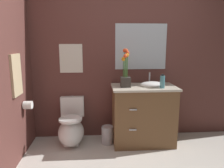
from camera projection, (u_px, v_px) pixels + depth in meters
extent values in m
cube|color=brown|center=(139.00, 60.00, 3.34)|extent=(4.61, 0.05, 2.50)
ellipsoid|color=white|center=(71.00, 132.00, 3.13)|extent=(0.38, 0.48, 0.40)
cube|color=white|center=(72.00, 138.00, 3.20)|extent=(0.22, 0.26, 0.18)
cube|color=white|center=(73.00, 106.00, 3.35)|extent=(0.36, 0.13, 0.32)
cylinder|color=white|center=(70.00, 119.00, 3.07)|extent=(0.34, 0.34, 0.03)
cylinder|color=#B7B7BC|center=(72.00, 96.00, 3.32)|extent=(0.04, 0.04, 0.02)
cube|color=brown|center=(143.00, 116.00, 3.18)|extent=(0.90, 0.52, 0.85)
cube|color=beige|center=(144.00, 87.00, 3.10)|extent=(0.94, 0.56, 0.03)
ellipsoid|color=white|center=(152.00, 85.00, 3.10)|extent=(0.36, 0.26, 0.10)
cylinder|color=#B7B7BC|center=(149.00, 78.00, 3.24)|extent=(0.02, 0.02, 0.18)
cube|color=#B7B7BC|center=(133.00, 110.00, 2.87)|extent=(0.10, 0.02, 0.02)
cube|color=#B7B7BC|center=(133.00, 130.00, 2.92)|extent=(0.10, 0.02, 0.02)
cube|color=#38332D|center=(125.00, 82.00, 3.04)|extent=(0.14, 0.14, 0.14)
cylinder|color=#386B2D|center=(127.00, 65.00, 2.99)|extent=(0.01, 0.01, 0.35)
sphere|color=#EA4C23|center=(128.00, 53.00, 2.95)|extent=(0.06, 0.06, 0.06)
cylinder|color=#386B2D|center=(126.00, 64.00, 3.00)|extent=(0.01, 0.01, 0.38)
sphere|color=#EA4C23|center=(126.00, 51.00, 2.97)|extent=(0.06, 0.06, 0.06)
cylinder|color=#386B2D|center=(125.00, 64.00, 3.02)|extent=(0.01, 0.01, 0.38)
sphere|color=#EA4C23|center=(125.00, 50.00, 2.99)|extent=(0.06, 0.06, 0.06)
cylinder|color=#386B2D|center=(123.00, 68.00, 3.01)|extent=(0.01, 0.01, 0.26)
sphere|color=orange|center=(124.00, 59.00, 2.99)|extent=(0.06, 0.06, 0.06)
cylinder|color=#386B2D|center=(123.00, 68.00, 2.97)|extent=(0.01, 0.01, 0.26)
sphere|color=orange|center=(123.00, 59.00, 2.95)|extent=(0.06, 0.06, 0.06)
cylinder|color=#386B2D|center=(125.00, 67.00, 2.96)|extent=(0.01, 0.01, 0.31)
sphere|color=#EA4C23|center=(125.00, 56.00, 2.93)|extent=(0.06, 0.06, 0.06)
cylinder|color=#386B2D|center=(127.00, 66.00, 2.97)|extent=(0.01, 0.01, 0.32)
sphere|color=orange|center=(127.00, 55.00, 2.94)|extent=(0.06, 0.06, 0.06)
cylinder|color=teal|center=(162.00, 82.00, 2.95)|extent=(0.07, 0.07, 0.17)
cylinder|color=black|center=(163.00, 75.00, 2.93)|extent=(0.04, 0.04, 0.02)
cylinder|color=#B7B7BC|center=(107.00, 135.00, 3.21)|extent=(0.18, 0.18, 0.26)
torus|color=#B7B7BC|center=(107.00, 127.00, 3.18)|extent=(0.18, 0.18, 0.01)
cube|color=silver|center=(71.00, 58.00, 3.24)|extent=(0.35, 0.01, 0.44)
cube|color=#B2BCC6|center=(141.00, 47.00, 3.27)|extent=(0.80, 0.01, 0.70)
cube|color=tan|center=(16.00, 75.00, 2.60)|extent=(0.03, 0.28, 0.52)
cylinder|color=white|center=(28.00, 105.00, 2.86)|extent=(0.11, 0.11, 0.11)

